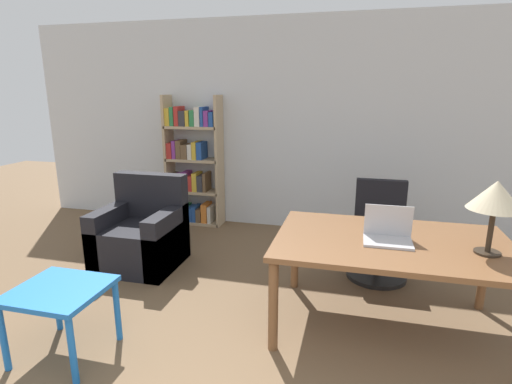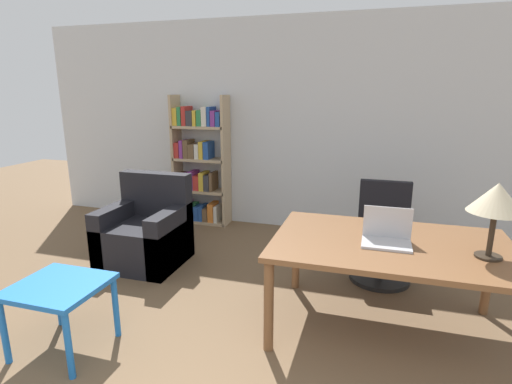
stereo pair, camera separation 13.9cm
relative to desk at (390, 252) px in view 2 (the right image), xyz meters
The scene contains 8 objects.
wall_back 2.45m from the desk, 109.87° to the left, with size 8.00×0.06×2.70m.
desk is the anchor object (origin of this frame).
laptop 0.14m from the desk, 139.42° to the right, with size 0.34×0.25×0.26m.
table_lamp 0.78m from the desk, ahead, with size 0.34×0.34×0.51m.
office_chair 0.98m from the desk, 92.09° to the left, with size 0.58×0.58×0.94m.
side_table_blue 2.37m from the desk, 157.68° to the right, with size 0.59×0.55×0.51m.
armchair 2.53m from the desk, 166.40° to the left, with size 0.80×0.76×0.94m.
bookshelf 3.19m from the desk, 140.62° to the left, with size 0.77×0.28×1.75m.
Camera 2 is at (0.64, -0.58, 1.79)m, focal length 28.00 mm.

